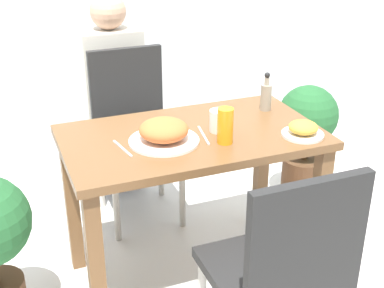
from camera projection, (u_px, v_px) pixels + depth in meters
ground_plane at (192, 273)px, 2.56m from camera, size 16.00×16.00×0.00m
dining_table at (192, 160)px, 2.31m from camera, size 1.09×0.62×0.73m
chair_near at (283, 270)px, 1.76m from camera, size 0.42×0.42×0.92m
chair_far at (134, 125)px, 2.87m from camera, size 0.42×0.42×0.92m
food_plate at (164, 132)px, 2.15m from camera, size 0.29×0.29×0.10m
side_plate at (303, 130)px, 2.22m from camera, size 0.18×0.18×0.06m
drink_cup at (219, 121)px, 2.25m from camera, size 0.08×0.08×0.09m
juice_glass at (225, 126)px, 2.14m from camera, size 0.06×0.06×0.15m
sauce_bottle at (266, 96)px, 2.47m from camera, size 0.05×0.05×0.18m
fork_utensil at (122, 148)px, 2.11m from camera, size 0.04×0.17×0.00m
spoon_utensil at (203, 135)px, 2.23m from camera, size 0.04×0.19×0.00m
potted_plant_right at (306, 137)px, 2.98m from camera, size 0.33×0.33×0.72m
person_figure at (113, 96)px, 3.13m from camera, size 0.34×0.22×1.17m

